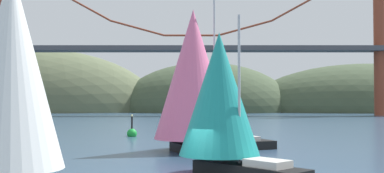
{
  "coord_description": "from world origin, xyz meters",
  "views": [
    {
      "loc": [
        0.2,
        -22.62,
        3.98
      ],
      "look_at": [
        0.0,
        35.82,
        5.7
      ],
      "focal_mm": 43.07,
      "sensor_mm": 36.0,
      "label": 1
    }
  ],
  "objects_px": {
    "sailboat_pink_spinnaker": "(196,77)",
    "channel_buoy": "(134,133)",
    "sailboat_white_mainsail": "(8,76)",
    "sailboat_teal_sail": "(223,98)"
  },
  "relations": [
    {
      "from": "sailboat_pink_spinnaker",
      "to": "channel_buoy",
      "type": "bearing_deg",
      "value": 115.03
    },
    {
      "from": "channel_buoy",
      "to": "sailboat_pink_spinnaker",
      "type": "bearing_deg",
      "value": -64.97
    },
    {
      "from": "sailboat_pink_spinnaker",
      "to": "sailboat_white_mainsail",
      "type": "relative_size",
      "value": 1.13
    },
    {
      "from": "sailboat_pink_spinnaker",
      "to": "channel_buoy",
      "type": "xyz_separation_m",
      "value": [
        -6.78,
        14.52,
        -5.42
      ]
    },
    {
      "from": "channel_buoy",
      "to": "sailboat_white_mainsail",
      "type": "bearing_deg",
      "value": -92.49
    },
    {
      "from": "sailboat_white_mainsail",
      "to": "sailboat_teal_sail",
      "type": "xyz_separation_m",
      "value": [
        9.49,
        5.07,
        -0.94
      ]
    },
    {
      "from": "sailboat_pink_spinnaker",
      "to": "channel_buoy",
      "type": "distance_m",
      "value": 16.92
    },
    {
      "from": "sailboat_pink_spinnaker",
      "to": "sailboat_teal_sail",
      "type": "height_order",
      "value": "sailboat_pink_spinnaker"
    },
    {
      "from": "sailboat_pink_spinnaker",
      "to": "channel_buoy",
      "type": "height_order",
      "value": "sailboat_pink_spinnaker"
    },
    {
      "from": "sailboat_pink_spinnaker",
      "to": "sailboat_teal_sail",
      "type": "relative_size",
      "value": 1.46
    }
  ]
}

